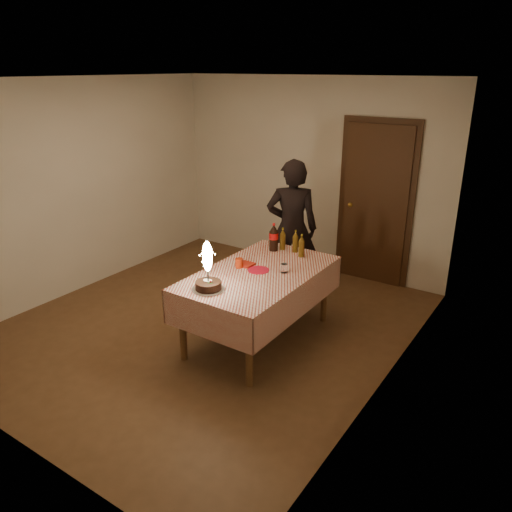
{
  "coord_description": "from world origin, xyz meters",
  "views": [
    {
      "loc": [
        3.18,
        -3.79,
        2.71
      ],
      "look_at": [
        0.63,
        0.03,
        0.95
      ],
      "focal_mm": 35.0,
      "sensor_mm": 36.0,
      "label": 1
    }
  ],
  "objects_px": {
    "amber_bottle_mid": "(295,242)",
    "red_plate": "(258,270)",
    "birthday_cake": "(208,276)",
    "photographer": "(292,229)",
    "amber_bottle_left": "(283,239)",
    "clear_cup": "(284,268)",
    "cola_bottle": "(274,237)",
    "amber_bottle_right": "(301,246)",
    "red_cup": "(239,263)",
    "dining_table": "(259,281)"
  },
  "relations": [
    {
      "from": "clear_cup",
      "to": "amber_bottle_left",
      "type": "distance_m",
      "value": 0.68
    },
    {
      "from": "amber_bottle_left",
      "to": "red_plate",
      "type": "bearing_deg",
      "value": -79.96
    },
    {
      "from": "cola_bottle",
      "to": "amber_bottle_left",
      "type": "relative_size",
      "value": 1.25
    },
    {
      "from": "dining_table",
      "to": "red_cup",
      "type": "distance_m",
      "value": 0.28
    },
    {
      "from": "birthday_cake",
      "to": "amber_bottle_right",
      "type": "relative_size",
      "value": 1.86
    },
    {
      "from": "clear_cup",
      "to": "amber_bottle_mid",
      "type": "bearing_deg",
      "value": 109.17
    },
    {
      "from": "red_plate",
      "to": "cola_bottle",
      "type": "distance_m",
      "value": 0.63
    },
    {
      "from": "birthday_cake",
      "to": "amber_bottle_left",
      "type": "xyz_separation_m",
      "value": [
        0.01,
        1.31,
        -0.02
      ]
    },
    {
      "from": "cola_bottle",
      "to": "photographer",
      "type": "xyz_separation_m",
      "value": [
        -0.09,
        0.56,
        -0.06
      ]
    },
    {
      "from": "cola_bottle",
      "to": "dining_table",
      "type": "bearing_deg",
      "value": -71.2
    },
    {
      "from": "red_cup",
      "to": "clear_cup",
      "type": "height_order",
      "value": "red_cup"
    },
    {
      "from": "dining_table",
      "to": "amber_bottle_right",
      "type": "relative_size",
      "value": 6.75
    },
    {
      "from": "amber_bottle_mid",
      "to": "red_cup",
      "type": "bearing_deg",
      "value": -108.91
    },
    {
      "from": "red_plate",
      "to": "amber_bottle_left",
      "type": "relative_size",
      "value": 0.86
    },
    {
      "from": "amber_bottle_left",
      "to": "birthday_cake",
      "type": "bearing_deg",
      "value": -90.61
    },
    {
      "from": "clear_cup",
      "to": "amber_bottle_left",
      "type": "relative_size",
      "value": 0.35
    },
    {
      "from": "dining_table",
      "to": "photographer",
      "type": "distance_m",
      "value": 1.23
    },
    {
      "from": "red_plate",
      "to": "amber_bottle_right",
      "type": "distance_m",
      "value": 0.62
    },
    {
      "from": "dining_table",
      "to": "red_plate",
      "type": "height_order",
      "value": "red_plate"
    },
    {
      "from": "amber_bottle_left",
      "to": "amber_bottle_right",
      "type": "distance_m",
      "value": 0.3
    },
    {
      "from": "red_plate",
      "to": "clear_cup",
      "type": "bearing_deg",
      "value": 22.73
    },
    {
      "from": "amber_bottle_left",
      "to": "amber_bottle_right",
      "type": "xyz_separation_m",
      "value": [
        0.29,
        -0.08,
        0.0
      ]
    },
    {
      "from": "amber_bottle_mid",
      "to": "dining_table",
      "type": "bearing_deg",
      "value": -91.35
    },
    {
      "from": "red_cup",
      "to": "amber_bottle_mid",
      "type": "bearing_deg",
      "value": 71.09
    },
    {
      "from": "clear_cup",
      "to": "photographer",
      "type": "xyz_separation_m",
      "value": [
        -0.52,
        1.05,
        0.05
      ]
    },
    {
      "from": "amber_bottle_left",
      "to": "red_cup",
      "type": "bearing_deg",
      "value": -97.05
    },
    {
      "from": "red_plate",
      "to": "amber_bottle_right",
      "type": "height_order",
      "value": "amber_bottle_right"
    },
    {
      "from": "amber_bottle_mid",
      "to": "red_plate",
      "type": "bearing_deg",
      "value": -93.5
    },
    {
      "from": "birthday_cake",
      "to": "amber_bottle_left",
      "type": "height_order",
      "value": "birthday_cake"
    },
    {
      "from": "amber_bottle_mid",
      "to": "photographer",
      "type": "bearing_deg",
      "value": 123.91
    },
    {
      "from": "clear_cup",
      "to": "cola_bottle",
      "type": "height_order",
      "value": "cola_bottle"
    },
    {
      "from": "clear_cup",
      "to": "cola_bottle",
      "type": "xyz_separation_m",
      "value": [
        -0.43,
        0.49,
        0.11
      ]
    },
    {
      "from": "birthday_cake",
      "to": "red_cup",
      "type": "distance_m",
      "value": 0.6
    },
    {
      "from": "birthday_cake",
      "to": "clear_cup",
      "type": "bearing_deg",
      "value": 63.22
    },
    {
      "from": "dining_table",
      "to": "amber_bottle_right",
      "type": "distance_m",
      "value": 0.68
    },
    {
      "from": "birthday_cake",
      "to": "amber_bottle_right",
      "type": "distance_m",
      "value": 1.27
    },
    {
      "from": "cola_bottle",
      "to": "amber_bottle_right",
      "type": "relative_size",
      "value": 1.25
    },
    {
      "from": "birthday_cake",
      "to": "photographer",
      "type": "relative_size",
      "value": 0.28
    },
    {
      "from": "birthday_cake",
      "to": "clear_cup",
      "type": "distance_m",
      "value": 0.84
    },
    {
      "from": "cola_bottle",
      "to": "photographer",
      "type": "relative_size",
      "value": 0.19
    },
    {
      "from": "birthday_cake",
      "to": "amber_bottle_left",
      "type": "distance_m",
      "value": 1.31
    },
    {
      "from": "red_plate",
      "to": "photographer",
      "type": "xyz_separation_m",
      "value": [
        -0.27,
        1.15,
        0.09
      ]
    },
    {
      "from": "amber_bottle_right",
      "to": "amber_bottle_mid",
      "type": "distance_m",
      "value": 0.15
    },
    {
      "from": "birthday_cake",
      "to": "amber_bottle_mid",
      "type": "xyz_separation_m",
      "value": [
        0.17,
        1.32,
        -0.02
      ]
    },
    {
      "from": "red_cup",
      "to": "clear_cup",
      "type": "distance_m",
      "value": 0.47
    },
    {
      "from": "cola_bottle",
      "to": "amber_bottle_right",
      "type": "height_order",
      "value": "cola_bottle"
    },
    {
      "from": "birthday_cake",
      "to": "photographer",
      "type": "bearing_deg",
      "value": 94.52
    },
    {
      "from": "clear_cup",
      "to": "amber_bottle_right",
      "type": "xyz_separation_m",
      "value": [
        -0.07,
        0.49,
        0.07
      ]
    },
    {
      "from": "amber_bottle_left",
      "to": "amber_bottle_mid",
      "type": "xyz_separation_m",
      "value": [
        0.16,
        0.01,
        0.0
      ]
    },
    {
      "from": "clear_cup",
      "to": "dining_table",
      "type": "bearing_deg",
      "value": -148.41
    }
  ]
}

